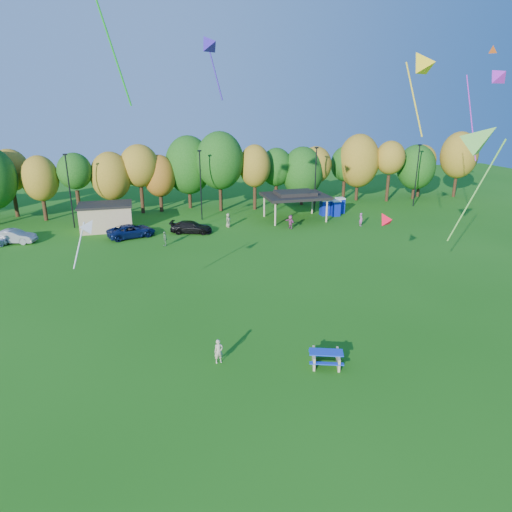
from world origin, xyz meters
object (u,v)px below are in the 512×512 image
object	(u,v)px
car_c	(131,231)
car_d	(191,227)
porta_potties	(333,207)
car_b	(14,236)
picnic_table	(326,357)
kite_flyer	(219,351)

from	to	relation	value
car_c	car_d	world-z (taller)	car_c
porta_potties	car_c	xyz separation A→B (m)	(-27.19, -4.27, -0.34)
car_b	car_d	bearing A→B (deg)	-77.96
picnic_table	porta_potties	bearing A→B (deg)	84.95
car_d	car_b	bearing A→B (deg)	105.52
picnic_table	kite_flyer	bearing A→B (deg)	-177.32
picnic_table	car_b	distance (m)	39.71
kite_flyer	picnic_table	bearing A→B (deg)	-23.09
car_d	car_c	bearing A→B (deg)	108.85
porta_potties	car_b	xyz separation A→B (m)	(-39.83, -3.22, -0.33)
porta_potties	car_c	distance (m)	27.53
porta_potties	car_b	world-z (taller)	porta_potties
car_c	car_d	size ratio (longest dim) A/B	1.10
porta_potties	car_d	size ratio (longest dim) A/B	0.76
porta_potties	picnic_table	distance (m)	38.77
kite_flyer	car_c	world-z (taller)	kite_flyer
porta_potties	kite_flyer	size ratio (longest dim) A/B	2.48
porta_potties	kite_flyer	bearing A→B (deg)	-123.92
kite_flyer	porta_potties	bearing A→B (deg)	50.07
porta_potties	car_d	distance (m)	20.71
picnic_table	car_d	size ratio (longest dim) A/B	0.49
picnic_table	car_c	xyz separation A→B (m)	(-10.93, 30.92, 0.25)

